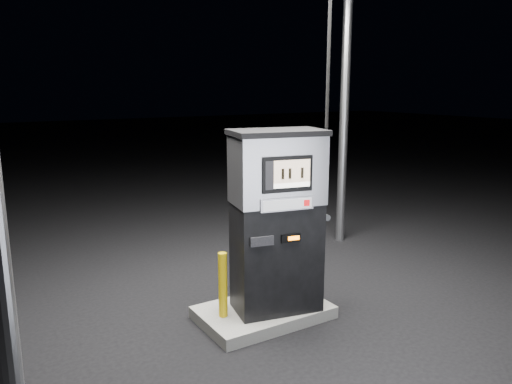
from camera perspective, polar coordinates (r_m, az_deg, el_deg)
ground at (r=6.49m, az=0.85°, el=-14.18°), size 80.00×80.00×0.00m
pump_island at (r=6.46m, az=0.85°, el=-13.58°), size 1.60×1.00×0.15m
fuel_dispenser at (r=6.02m, az=2.42°, el=-3.17°), size 1.28×0.87×4.61m
bollard_left at (r=6.05m, az=-3.81°, el=-10.55°), size 0.13×0.13×0.80m
bollard_right at (r=6.67m, az=6.21°, el=-7.88°), size 0.15×0.15×0.91m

